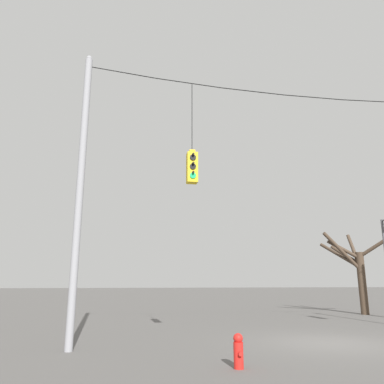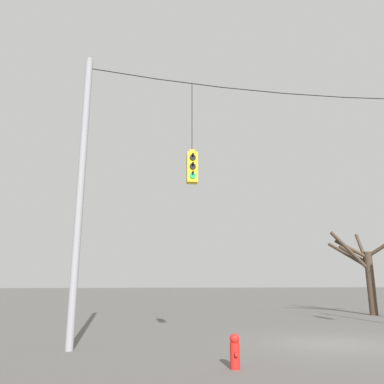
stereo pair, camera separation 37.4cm
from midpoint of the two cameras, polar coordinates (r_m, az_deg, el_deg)
name	(u,v)px [view 2 (the right image)]	position (r m, az deg, el deg)	size (l,w,h in m)	color
ground_plane	(334,344)	(13.32, 21.66, -20.75)	(200.00, 200.00, 0.00)	#565451
utility_pole_left	(80,191)	(11.96, -15.80, 0.12)	(0.23, 0.23, 9.22)	gray
span_wire	(315,92)	(14.64, 18.98, 14.27)	(15.88, 0.03, 0.49)	black
traffic_light_near_left_pole	(192,167)	(12.18, 0.89, 3.86)	(0.34, 0.46, 3.53)	yellow
bare_tree	(364,268)	(25.00, 25.17, -10.41)	(3.62, 4.70, 4.84)	#423326
fire_hydrant	(235,351)	(9.17, 7.80, -22.86)	(0.22, 0.30, 0.75)	red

